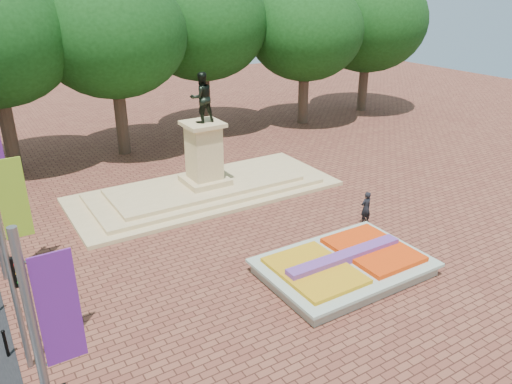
# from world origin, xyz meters

# --- Properties ---
(ground) EXTENTS (90.00, 90.00, 0.00)m
(ground) POSITION_xyz_m (0.00, 0.00, 0.00)
(ground) COLOR brown
(ground) RESTS_ON ground
(flower_bed) EXTENTS (6.30, 4.30, 0.91)m
(flower_bed) POSITION_xyz_m (1.03, -2.00, 0.38)
(flower_bed) COLOR gray
(flower_bed) RESTS_ON ground
(monument) EXTENTS (14.00, 6.00, 6.40)m
(monument) POSITION_xyz_m (0.00, 8.00, 0.88)
(monument) COLOR tan
(monument) RESTS_ON ground
(tree_row_back) EXTENTS (44.80, 8.80, 10.43)m
(tree_row_back) POSITION_xyz_m (2.33, 18.00, 6.67)
(tree_row_back) COLOR #3A291F
(tree_row_back) RESTS_ON ground
(banner_poles) EXTENTS (0.88, 11.17, 7.00)m
(banner_poles) POSITION_xyz_m (-10.08, -1.31, 3.88)
(banner_poles) COLOR slate
(banner_poles) RESTS_ON ground
(bollard_row) EXTENTS (0.12, 13.12, 0.98)m
(bollard_row) POSITION_xyz_m (-10.70, -1.50, 0.53)
(bollard_row) COLOR black
(bollard_row) RESTS_ON ground
(pedestrian) EXTENTS (0.60, 0.40, 1.61)m
(pedestrian) POSITION_xyz_m (4.70, 0.80, 0.81)
(pedestrian) COLOR black
(pedestrian) RESTS_ON ground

